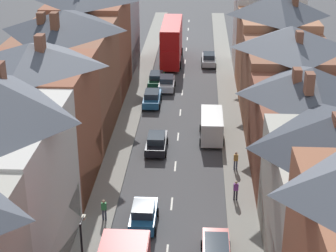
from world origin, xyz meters
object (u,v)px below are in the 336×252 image
double_decker_bus_mid_street (172,41)px  pedestrian_far_right (236,160)px  car_parked_right_a (156,142)px  car_far_grey (216,252)px  car_parked_left_a (209,59)px  car_mid_black (152,98)px  car_near_blue (144,215)px  pedestrian_mid_right (104,209)px  pedestrian_far_left (236,190)px  car_mid_white (156,79)px  delivery_van (212,126)px  car_near_silver (167,83)px

double_decker_bus_mid_street → pedestrian_far_right: size_ratio=6.71×
car_parked_right_a → car_far_grey: bearing=-72.8°
car_parked_left_a → pedestrian_far_right: bearing=-86.3°
double_decker_bus_mid_street → car_mid_black: 16.02m
car_far_grey → double_decker_bus_mid_street: bearing=96.6°
car_near_blue → car_far_grey: (4.90, -3.93, -0.00)m
pedestrian_mid_right → pedestrian_far_left: same height
car_mid_white → delivery_van: size_ratio=0.87×
pedestrian_mid_right → car_near_blue: bearing=-6.7°
double_decker_bus_mid_street → car_mid_black: double_decker_bus_mid_street is taller
car_mid_black → pedestrian_far_right: pedestrian_far_right is taller
car_near_blue → car_mid_black: size_ratio=0.85×
delivery_van → pedestrian_far_right: 6.54m
pedestrian_mid_right → pedestrian_far_left: 9.83m
car_mid_white → delivery_van: bearing=-67.0°
car_near_blue → car_mid_white: (-1.30, 29.20, -0.05)m
double_decker_bus_mid_street → car_near_blue: 38.82m
car_mid_black → pedestrian_far_left: (7.81, -19.41, 0.21)m
car_near_blue → pedestrian_far_right: size_ratio=2.37×
car_parked_right_a → pedestrian_far_left: bearing=-52.2°
car_far_grey → car_near_silver: bearing=98.8°
car_parked_left_a → car_parked_right_a: bearing=-100.8°
pedestrian_mid_right → pedestrian_far_left: bearing=19.0°
double_decker_bus_mid_street → pedestrian_mid_right: size_ratio=6.71×
car_near_silver → car_far_grey: bearing=-81.2°
car_far_grey → car_parked_left_a: bearing=90.0°
car_far_grey → pedestrian_far_left: size_ratio=2.75×
car_parked_right_a → pedestrian_far_left: (6.51, -8.38, 0.23)m
pedestrian_far_left → car_near_blue: bearing=-151.6°
delivery_van → car_mid_white: bearing=113.0°
car_near_silver → car_parked_right_a: car_near_silver is taller
car_parked_right_a → car_mid_black: bearing=96.7°
car_parked_left_a → car_mid_white: car_parked_left_a is taller
double_decker_bus_mid_street → car_parked_right_a: size_ratio=2.47×
car_mid_black → pedestrian_mid_right: 22.65m
car_near_silver → car_parked_right_a: 15.90m
car_mid_white → pedestrian_far_right: (8.08, -20.83, 0.23)m
car_mid_white → double_decker_bus_mid_street: bearing=82.3°
car_mid_black → pedestrian_mid_right: size_ratio=2.77×
car_far_grey → car_mid_white: bearing=100.6°
car_parked_right_a → pedestrian_far_right: (6.78, -3.53, 0.23)m
car_parked_right_a → car_far_grey: (4.90, -15.84, 0.04)m
double_decker_bus_mid_street → car_far_grey: double_decker_bus_mid_street is taller
car_parked_right_a → delivery_van: delivery_van is taller
double_decker_bus_mid_street → car_far_grey: 43.03m
car_parked_left_a → car_far_grey: size_ratio=1.02×
car_parked_left_a → car_mid_black: bearing=-112.9°
car_mid_white → car_parked_left_a: bearing=53.6°
car_parked_right_a → car_mid_black: 11.10m
car_parked_left_a → car_mid_white: size_ratio=1.00×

